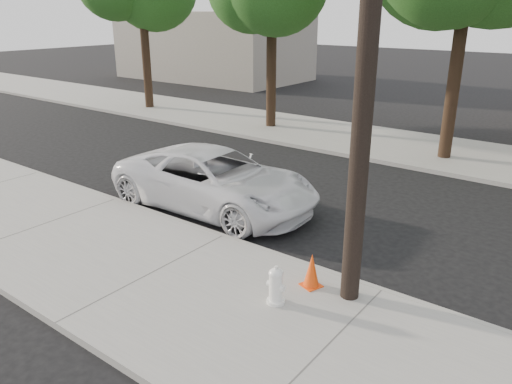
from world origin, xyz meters
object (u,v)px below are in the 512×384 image
utility_pole (368,41)px  traffic_cone (312,271)px  police_cruiser (215,180)px  fire_hydrant (276,286)px

utility_pole → traffic_cone: 4.29m
utility_pole → traffic_cone: size_ratio=13.25×
police_cruiser → traffic_cone: police_cruiser is taller
fire_hydrant → utility_pole: bearing=46.1°
utility_pole → traffic_cone: utility_pole is taller
police_cruiser → utility_pole: bearing=-113.8°
traffic_cone → utility_pole: bearing=9.2°
utility_pole → police_cruiser: 6.77m
utility_pole → fire_hydrant: size_ratio=12.94×
fire_hydrant → traffic_cone: 0.92m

